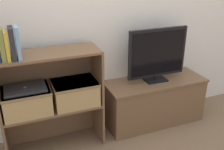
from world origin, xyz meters
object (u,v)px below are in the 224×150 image
laptop (25,88)px  book_olive (2,45)px  book_charcoal (12,43)px  storage_basket_right (75,91)px  tv (157,54)px  tv_stand (154,101)px  book_mustard (7,46)px  storage_basket_left (27,100)px  book_skyblue (18,43)px

laptop → book_olive: bearing=-156.0°
book_charcoal → storage_basket_right: size_ratio=0.62×
tv → storage_basket_right: 0.87m
tv_stand → storage_basket_right: (-0.84, -0.04, 0.29)m
tv_stand → book_mustard: size_ratio=4.74×
storage_basket_right → book_olive: bearing=-174.4°
tv → tv_stand: bearing=90.0°
book_olive → storage_basket_left: size_ratio=0.62×
storage_basket_right → storage_basket_left: bearing=180.0°
book_skyblue → tv: bearing=4.1°
tv → laptop: size_ratio=1.86×
book_mustard → book_skyblue: 0.08m
book_skyblue → storage_basket_right: book_skyblue is taller
tv → book_olive: book_olive is taller
storage_basket_left → tv: bearing=1.8°
laptop → storage_basket_left: bearing=0.0°
tv → storage_basket_left: 1.27m
book_olive → storage_basket_right: book_olive is taller
tv → storage_basket_right: tv is taller
tv → laptop: 1.26m
book_olive → book_charcoal: 0.07m
tv → book_charcoal: (-1.29, -0.09, 0.27)m
tv_stand → book_olive: 1.58m
book_skyblue → storage_basket_left: (0.01, 0.05, -0.50)m
tv → book_olive: (-1.36, -0.09, 0.27)m
book_charcoal → book_olive: bearing=-180.0°
tv_stand → tv: tv is taller
storage_basket_left → laptop: (0.00, 0.00, 0.10)m
book_olive → book_charcoal: size_ratio=1.00×
storage_basket_left → storage_basket_right: bearing=0.0°
book_skyblue → laptop: (0.01, 0.05, -0.40)m
book_olive → book_skyblue: 0.11m
book_charcoal → laptop: book_charcoal is taller
tv_stand → storage_basket_left: 1.28m
tv → book_mustard: (-1.33, -0.09, 0.26)m
book_skyblue → storage_basket_right: (0.41, 0.05, -0.50)m
tv → book_mustard: bearing=-176.2°
book_charcoal → storage_basket_right: book_charcoal is taller
book_olive → book_charcoal: (0.07, 0.00, 0.00)m
book_skyblue → book_charcoal: bearing=180.0°
book_olive → book_mustard: size_ratio=1.10×
book_mustard → tv_stand: bearing=3.9°
book_charcoal → laptop: 0.40m
laptop → book_charcoal: bearing=-131.5°
tv_stand → tv: bearing=-90.0°
book_olive → storage_basket_right: (0.52, 0.05, -0.50)m
storage_basket_right → laptop: laptop is taller
book_charcoal → laptop: size_ratio=0.73×
storage_basket_left → book_charcoal: bearing=-131.5°
book_mustard → laptop: size_ratio=0.66×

